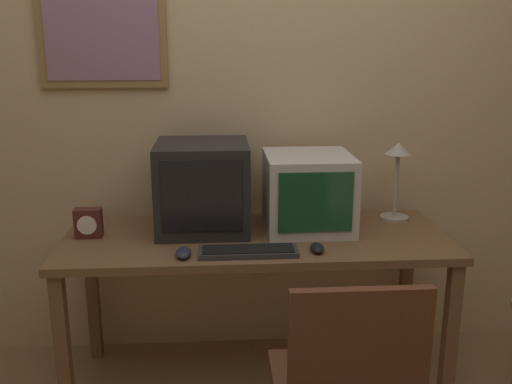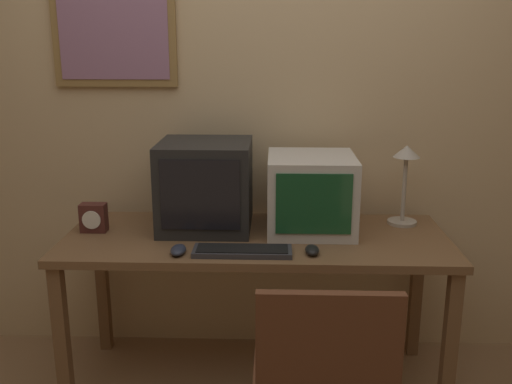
% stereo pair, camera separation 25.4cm
% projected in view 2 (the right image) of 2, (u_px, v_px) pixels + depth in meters
% --- Properties ---
extents(wall_back, '(8.00, 0.08, 2.60)m').
position_uv_depth(wall_back, '(258.00, 105.00, 2.87)').
color(wall_back, '#D1B284').
rests_on(wall_back, ground_plane).
extents(desk, '(1.74, 0.69, 0.76)m').
position_uv_depth(desk, '(256.00, 253.00, 2.62)').
color(desk, brown).
rests_on(desk, ground_plane).
extents(monitor_left, '(0.42, 0.41, 0.41)m').
position_uv_depth(monitor_left, '(206.00, 185.00, 2.66)').
color(monitor_left, black).
rests_on(monitor_left, desk).
extents(monitor_right, '(0.40, 0.42, 0.35)m').
position_uv_depth(monitor_right, '(311.00, 193.00, 2.63)').
color(monitor_right, beige).
rests_on(monitor_right, desk).
extents(keyboard_main, '(0.41, 0.13, 0.03)m').
position_uv_depth(keyboard_main, '(242.00, 251.00, 2.37)').
color(keyboard_main, '#333338').
rests_on(keyboard_main, desk).
extents(mouse_near_keyboard, '(0.06, 0.10, 0.04)m').
position_uv_depth(mouse_near_keyboard, '(312.00, 250.00, 2.36)').
color(mouse_near_keyboard, black).
rests_on(mouse_near_keyboard, desk).
extents(mouse_far_corner, '(0.06, 0.11, 0.04)m').
position_uv_depth(mouse_far_corner, '(178.00, 250.00, 2.37)').
color(mouse_far_corner, '#282D3D').
rests_on(mouse_far_corner, desk).
extents(desk_clock, '(0.12, 0.07, 0.13)m').
position_uv_depth(desk_clock, '(94.00, 218.00, 2.63)').
color(desk_clock, '#4C231E').
rests_on(desk_clock, desk).
extents(desk_lamp, '(0.14, 0.14, 0.38)m').
position_uv_depth(desk_lamp, '(405.00, 172.00, 2.69)').
color(desk_lamp, '#B2A899').
rests_on(desk_lamp, desk).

